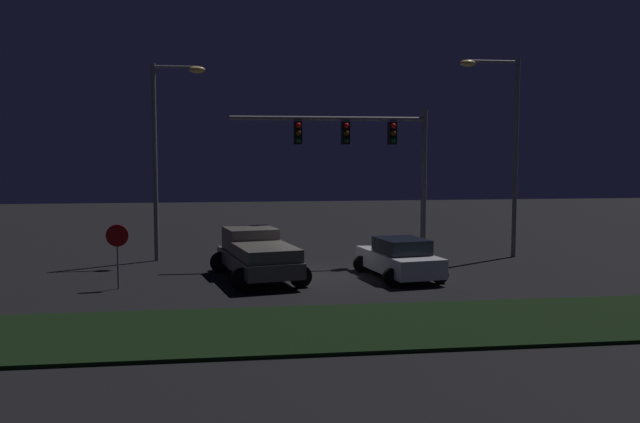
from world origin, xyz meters
TOP-DOWN VIEW (x-y plane):
  - ground_plane at (0.00, 0.00)m, footprint 80.00×80.00m
  - grass_median at (0.00, -7.93)m, footprint 21.69×4.86m
  - pickup_truck at (-2.10, -0.39)m, footprint 3.59×5.69m
  - car_sedan at (3.20, -0.94)m, footprint 2.95×4.64m
  - traffic_signal_gantry at (2.73, 2.64)m, footprint 8.32×0.56m
  - street_lamp_left at (-5.79, 4.46)m, footprint 2.29×0.44m
  - street_lamp_right at (9.07, 3.38)m, footprint 2.75×0.44m
  - stop_sign at (-6.90, -1.66)m, footprint 0.76×0.08m

SIDE VIEW (x-z plane):
  - ground_plane at x=0.00m, z-range 0.00..0.00m
  - grass_median at x=0.00m, z-range 0.00..0.10m
  - car_sedan at x=3.20m, z-range -0.02..1.49m
  - pickup_truck at x=-2.10m, z-range 0.10..1.90m
  - stop_sign at x=-6.90m, z-range 0.45..2.68m
  - traffic_signal_gantry at x=2.73m, z-range 1.65..8.15m
  - street_lamp_left at x=-5.79m, z-range 1.04..9.52m
  - street_lamp_right at x=9.07m, z-range 1.10..9.92m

